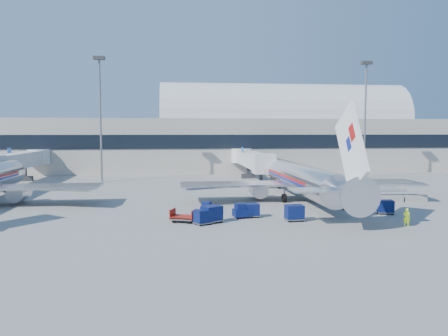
{
  "coord_description": "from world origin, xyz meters",
  "views": [
    {
      "loc": [
        -6.65,
        -51.32,
        9.19
      ],
      "look_at": [
        -0.2,
        6.0,
        4.35
      ],
      "focal_mm": 35.0,
      "sensor_mm": 36.0,
      "label": 1
    }
  ],
  "objects": [
    {
      "name": "barrier_mid",
      "position": [
        21.3,
        2.0,
        0.45
      ],
      "size": [
        3.0,
        0.55,
        0.9
      ],
      "primitive_type": "cube",
      "color": "#9E9E96",
      "rests_on": "ground"
    },
    {
      "name": "tug_right",
      "position": [
        13.83,
        -2.24,
        0.64
      ],
      "size": [
        2.3,
        1.43,
        1.4
      ],
      "rotation": [
        0.0,
        0.0,
        -0.18
      ],
      "color": "#091448",
      "rests_on": "ground"
    },
    {
      "name": "cart_open_red",
      "position": [
        -5.85,
        -7.49,
        0.46
      ],
      "size": [
        2.85,
        2.44,
        0.65
      ],
      "rotation": [
        0.0,
        0.0,
        -0.36
      ],
      "color": "slate",
      "rests_on": "ground"
    },
    {
      "name": "ramp_worker",
      "position": [
        15.65,
        -11.79,
        0.89
      ],
      "size": [
        0.77,
        0.73,
        1.77
      ],
      "primitive_type": "imported",
      "rotation": [
        0.0,
        0.0,
        2.47
      ],
      "color": "#CDFB1A",
      "rests_on": "ground"
    },
    {
      "name": "barrier_far",
      "position": [
        24.6,
        2.0,
        0.45
      ],
      "size": [
        3.0,
        0.55,
        0.9
      ],
      "primitive_type": "cube",
      "color": "#9E9E96",
      "rests_on": "ground"
    },
    {
      "name": "terminal",
      "position": [
        -13.6,
        55.96,
        7.52
      ],
      "size": [
        170.0,
        28.15,
        21.0
      ],
      "color": "#B2AA9E",
      "rests_on": "ground"
    },
    {
      "name": "barrier_near",
      "position": [
        18.0,
        2.0,
        0.45
      ],
      "size": [
        3.0,
        0.55,
        0.9
      ],
      "primitive_type": "cube",
      "color": "#9E9E96",
      "rests_on": "ground"
    },
    {
      "name": "airliner_main",
      "position": [
        10.0,
        4.51,
        2.93
      ],
      "size": [
        32.0,
        37.26,
        12.07
      ],
      "color": "silver",
      "rests_on": "ground"
    },
    {
      "name": "tug_left",
      "position": [
        -3.02,
        -3.07,
        0.64
      ],
      "size": [
        1.99,
        2.41,
        1.4
      ],
      "rotation": [
        0.0,
        0.0,
        1.06
      ],
      "color": "#091448",
      "rests_on": "ground"
    },
    {
      "name": "cart_train_c",
      "position": [
        -3.94,
        -8.8,
        0.79
      ],
      "size": [
        2.1,
        1.95,
        1.48
      ],
      "rotation": [
        0.0,
        0.0,
        0.52
      ],
      "color": "#091448",
      "rests_on": "ground"
    },
    {
      "name": "cart_train_a",
      "position": [
        1.42,
        -5.73,
        0.79
      ],
      "size": [
        1.77,
        1.4,
        1.48
      ],
      "rotation": [
        0.0,
        0.0,
        0.07
      ],
      "color": "#091448",
      "rests_on": "ground"
    },
    {
      "name": "ground",
      "position": [
        0.0,
        0.0,
        0.0
      ],
      "size": [
        260.0,
        260.0,
        0.0
      ],
      "primitive_type": "plane",
      "color": "gray",
      "rests_on": "ground"
    },
    {
      "name": "cart_solo_far",
      "position": [
        16.65,
        -5.5,
        0.82
      ],
      "size": [
        1.99,
        1.67,
        1.55
      ],
      "rotation": [
        0.0,
        0.0,
        -0.21
      ],
      "color": "#091448",
      "rests_on": "ground"
    },
    {
      "name": "mast_east",
      "position": [
        30.0,
        30.0,
        14.79
      ],
      "size": [
        2.0,
        1.2,
        22.6
      ],
      "color": "slate",
      "rests_on": "ground"
    },
    {
      "name": "mast_west",
      "position": [
        -20.0,
        30.0,
        14.79
      ],
      "size": [
        2.0,
        1.2,
        22.6
      ],
      "color": "slate",
      "rests_on": "ground"
    },
    {
      "name": "cart_train_b",
      "position": [
        -3.03,
        -8.03,
        0.92
      ],
      "size": [
        2.44,
        2.3,
        1.72
      ],
      "rotation": [
        0.0,
        0.0,
        0.56
      ],
      "color": "#091448",
      "rests_on": "ground"
    },
    {
      "name": "jetbridge_mid",
      "position": [
        -34.4,
        30.81,
        3.93
      ],
      "size": [
        4.4,
        27.5,
        6.25
      ],
      "color": "silver",
      "rests_on": "ground"
    },
    {
      "name": "jetbridge_near",
      "position": [
        7.6,
        30.81,
        3.93
      ],
      "size": [
        4.4,
        27.5,
        6.25
      ],
      "color": "silver",
      "rests_on": "ground"
    },
    {
      "name": "tug_lead",
      "position": [
        0.56,
        -5.95,
        0.72
      ],
      "size": [
        2.64,
        1.72,
        1.58
      ],
      "rotation": [
        0.0,
        0.0,
        0.22
      ],
      "color": "#091448",
      "rests_on": "ground"
    },
    {
      "name": "cart_solo_near",
      "position": [
        5.5,
        -8.11,
        0.88
      ],
      "size": [
        1.97,
        1.56,
        1.65
      ],
      "rotation": [
        0.0,
        0.0,
        0.07
      ],
      "color": "#091448",
      "rests_on": "ground"
    }
  ]
}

